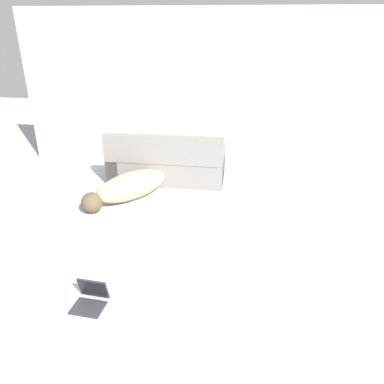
{
  "coord_description": "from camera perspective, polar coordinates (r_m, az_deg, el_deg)",
  "views": [
    {
      "loc": [
        0.11,
        -1.43,
        2.42
      ],
      "look_at": [
        -0.5,
        2.13,
        0.73
      ],
      "focal_mm": 35.0,
      "sensor_mm": 36.0,
      "label": 1
    }
  ],
  "objects": [
    {
      "name": "laptop_open",
      "position": [
        3.71,
        -15.13,
        -15.11
      ],
      "size": [
        0.3,
        0.29,
        0.23
      ],
      "rotation": [
        0.0,
        0.0,
        -0.05
      ],
      "color": "#2D2D33",
      "rests_on": "ground_plane"
    },
    {
      "name": "dog",
      "position": [
        5.5,
        -9.68,
        0.74
      ],
      "size": [
        1.15,
        1.45,
        0.39
      ],
      "rotation": [
        0.0,
        0.0,
        4.07
      ],
      "color": "tan",
      "rests_on": "ground_plane"
    },
    {
      "name": "wall_back",
      "position": [
        6.26,
        8.77,
        14.4
      ],
      "size": [
        7.74,
        0.06,
        2.59
      ],
      "color": "beige",
      "rests_on": "ground_plane"
    },
    {
      "name": "couch",
      "position": [
        6.07,
        -3.85,
        4.21
      ],
      "size": [
        1.86,
        0.85,
        0.82
      ],
      "rotation": [
        0.0,
        0.0,
        3.17
      ],
      "color": "gray",
      "rests_on": "ground_plane"
    }
  ]
}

